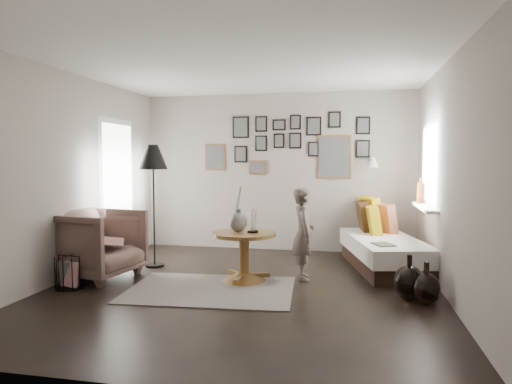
% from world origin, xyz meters
% --- Properties ---
extents(ground, '(4.80, 4.80, 0.00)m').
position_xyz_m(ground, '(0.00, 0.00, 0.00)').
color(ground, black).
rests_on(ground, ground).
extents(wall_back, '(4.50, 0.00, 4.50)m').
position_xyz_m(wall_back, '(0.00, 2.40, 1.30)').
color(wall_back, gray).
rests_on(wall_back, ground).
extents(wall_front, '(4.50, 0.00, 4.50)m').
position_xyz_m(wall_front, '(0.00, -2.40, 1.30)').
color(wall_front, gray).
rests_on(wall_front, ground).
extents(wall_left, '(0.00, 4.80, 4.80)m').
position_xyz_m(wall_left, '(-2.25, 0.00, 1.30)').
color(wall_left, gray).
rests_on(wall_left, ground).
extents(wall_right, '(0.00, 4.80, 4.80)m').
position_xyz_m(wall_right, '(2.25, 0.00, 1.30)').
color(wall_right, gray).
rests_on(wall_right, ground).
extents(ceiling, '(4.80, 4.80, 0.00)m').
position_xyz_m(ceiling, '(0.00, 0.00, 2.60)').
color(ceiling, white).
rests_on(ceiling, wall_back).
extents(door_left, '(0.00, 2.14, 2.14)m').
position_xyz_m(door_left, '(-2.23, 1.20, 1.05)').
color(door_left, white).
rests_on(door_left, wall_left).
extents(window_right, '(0.15, 1.32, 1.30)m').
position_xyz_m(window_right, '(2.18, 1.34, 0.93)').
color(window_right, white).
rests_on(window_right, wall_right).
extents(gallery_wall, '(2.74, 0.03, 1.08)m').
position_xyz_m(gallery_wall, '(0.29, 2.38, 1.74)').
color(gallery_wall, brown).
rests_on(gallery_wall, wall_back).
extents(wall_sconce, '(0.18, 0.36, 0.16)m').
position_xyz_m(wall_sconce, '(1.55, 2.13, 1.46)').
color(wall_sconce, white).
rests_on(wall_sconce, wall_back).
extents(rug, '(1.98, 1.46, 0.01)m').
position_xyz_m(rug, '(-0.35, -0.14, 0.01)').
color(rug, '#B9ACA3').
rests_on(rug, ground).
extents(pedestal_table, '(0.78, 0.78, 0.62)m').
position_xyz_m(pedestal_table, '(-0.06, 0.31, 0.28)').
color(pedestal_table, brown).
rests_on(pedestal_table, ground).
extents(vase, '(0.22, 0.22, 0.56)m').
position_xyz_m(vase, '(-0.14, 0.33, 0.79)').
color(vase, black).
rests_on(vase, pedestal_table).
extents(candles, '(0.13, 0.13, 0.29)m').
position_xyz_m(candles, '(0.05, 0.31, 0.76)').
color(candles, black).
rests_on(candles, pedestal_table).
extents(daybed, '(1.23, 2.06, 0.94)m').
position_xyz_m(daybed, '(1.68, 1.42, 0.29)').
color(daybed, black).
rests_on(daybed, ground).
extents(magazine_on_daybed, '(0.31, 0.35, 0.02)m').
position_xyz_m(magazine_on_daybed, '(1.63, 0.78, 0.44)').
color(magazine_on_daybed, black).
rests_on(magazine_on_daybed, daybed).
extents(armchair, '(1.10, 1.08, 0.87)m').
position_xyz_m(armchair, '(-1.93, 0.10, 0.44)').
color(armchair, brown).
rests_on(armchair, ground).
extents(armchair_cushion, '(0.47, 0.48, 0.18)m').
position_xyz_m(armchair_cushion, '(-1.90, 0.15, 0.48)').
color(armchair_cushion, beige).
rests_on(armchair_cushion, armchair).
extents(floor_lamp, '(0.40, 0.40, 1.72)m').
position_xyz_m(floor_lamp, '(-1.49, 0.84, 1.48)').
color(floor_lamp, black).
rests_on(floor_lamp, ground).
extents(magazine_basket, '(0.35, 0.35, 0.38)m').
position_xyz_m(magazine_basket, '(-2.00, -0.40, 0.19)').
color(magazine_basket, black).
rests_on(magazine_basket, ground).
extents(demijohn_large, '(0.33, 0.33, 0.49)m').
position_xyz_m(demijohn_large, '(1.85, -0.06, 0.19)').
color(demijohn_large, black).
rests_on(demijohn_large, ground).
extents(demijohn_small, '(0.29, 0.29, 0.45)m').
position_xyz_m(demijohn_small, '(2.00, -0.18, 0.17)').
color(demijohn_small, black).
rests_on(demijohn_small, ground).
extents(child, '(0.37, 0.48, 1.16)m').
position_xyz_m(child, '(0.64, 0.58, 0.58)').
color(child, brown).
rests_on(child, ground).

